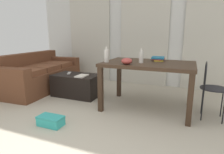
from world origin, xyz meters
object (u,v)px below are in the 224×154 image
Objects in this scene: bowl at (127,61)px; book_stack at (158,59)px; bottle_far at (141,57)px; couch at (39,75)px; bottle_near at (106,56)px; shoebox at (51,121)px; magazine at (82,76)px; coffee_table at (77,85)px; craft_table at (148,68)px; tv_remote_primary at (69,73)px; wire_chair at (210,83)px.

bowl is 0.68m from book_stack.
bottle_far is at bearing -118.71° from book_stack.
bottle_near is at bearing -14.14° from couch.
couch reaches higher than shoebox.
bowl is (2.19, -0.55, 0.49)m from couch.
coffee_table is at bearing 149.44° from magazine.
craft_table is 0.68m from bottle_near.
bottle_far is (2.35, -0.33, 0.53)m from couch.
tv_remote_primary and magazine have the same top height.
bottle_near is 0.87m from book_stack.
tv_remote_primary is (-1.34, 0.47, -0.37)m from bowl.
wire_chair is 4.82× the size of tv_remote_primary.
wire_chair reaches higher than shoebox.
bottle_far is 1.28× the size of tv_remote_primary.
bottle_near is 0.38m from bowl.
couch is 9.02× the size of bottle_far.
coffee_table is at bearing 175.11° from craft_table.
tv_remote_primary is (-0.98, 0.38, -0.42)m from bottle_near.
couch is at bearing 172.02° from bottle_far.
bottle_near is at bearing 63.93° from shoebox.
shoebox is at bearing -151.21° from wire_chair.
wire_chair is 2.10m from magazine.
bowl is at bearing -125.71° from bottle_far.
wire_chair is 1.19m from bowl.
tv_remote_primary is (0.85, -0.08, 0.12)m from couch.
bowl is 1.32m from shoebox.
couch reaches higher than magazine.
bowl is 0.95× the size of tv_remote_primary.
couch is at bearing 174.70° from craft_table.
tv_remote_primary reaches higher than shoebox.
bottle_far is at bearing -176.79° from wire_chair.
tv_remote_primary is at bearing 114.23° from shoebox.
magazine is (-1.23, 0.02, -0.23)m from craft_table.
coffee_table is (1.04, -0.11, -0.10)m from couch.
couch reaches higher than tv_remote_primary.
bottle_far is at bearing -33.49° from tv_remote_primary.
craft_table is 0.31m from book_stack.
tv_remote_primary is 0.39m from magazine.
shoebox is at bearing -116.07° from bottle_near.
bottle_near is 1.14m from tv_remote_primary.
shoebox is at bearing -89.73° from tv_remote_primary.
bottle_near is at bearing -172.84° from wire_chair.
bottle_far is 1.58m from tv_remote_primary.
bottle_far reaches higher than coffee_table.
shoebox is (0.37, -1.22, -0.14)m from coffee_table.
bowl reaches higher than couch.
shoebox is at bearing -133.31° from craft_table.
coffee_table is at bearing 155.94° from bottle_near.
couch is at bearing -179.25° from book_stack.
craft_table is at bearing 21.00° from bottle_near.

